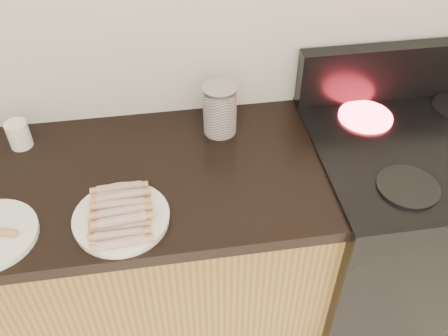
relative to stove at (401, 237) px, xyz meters
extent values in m
cube|color=black|center=(0.00, 0.00, -0.01)|extent=(0.76, 0.65, 0.90)
cube|color=black|center=(0.00, 0.00, 0.45)|extent=(0.76, 0.65, 0.01)
cube|color=black|center=(0.00, 0.28, 0.55)|extent=(0.76, 0.06, 0.20)
cylinder|color=black|center=(-0.17, -0.17, 0.46)|extent=(0.18, 0.18, 0.01)
cylinder|color=#FF1E2D|center=(-0.17, 0.17, 0.46)|extent=(0.18, 0.18, 0.01)
cylinder|color=silver|center=(-0.99, -0.16, 0.45)|extent=(0.27, 0.27, 0.02)
cylinder|color=maroon|center=(-0.99, -0.26, 0.47)|extent=(0.12, 0.03, 0.03)
cylinder|color=maroon|center=(-0.99, -0.23, 0.47)|extent=(0.12, 0.03, 0.03)
cylinder|color=maroon|center=(-0.99, -0.20, 0.47)|extent=(0.12, 0.03, 0.03)
cylinder|color=maroon|center=(-0.99, -0.18, 0.47)|extent=(0.12, 0.03, 0.03)
cylinder|color=maroon|center=(-0.99, -0.15, 0.47)|extent=(0.12, 0.03, 0.03)
cylinder|color=maroon|center=(-0.99, -0.12, 0.47)|extent=(0.12, 0.03, 0.03)
cylinder|color=maroon|center=(-0.99, -0.09, 0.47)|extent=(0.12, 0.03, 0.03)
cylinder|color=maroon|center=(-0.99, -0.06, 0.47)|extent=(0.12, 0.03, 0.03)
cylinder|color=maroon|center=(-0.99, -0.20, 0.50)|extent=(0.12, 0.03, 0.03)
cylinder|color=maroon|center=(-0.99, -0.18, 0.50)|extent=(0.12, 0.03, 0.03)
cylinder|color=maroon|center=(-0.99, -0.15, 0.50)|extent=(0.12, 0.03, 0.03)
cylinder|color=maroon|center=(-0.99, -0.12, 0.50)|extent=(0.12, 0.03, 0.03)
cylinder|color=white|center=(-0.66, 0.19, 0.52)|extent=(0.11, 0.11, 0.16)
cylinder|color=silver|center=(-0.66, 0.19, 0.61)|extent=(0.11, 0.11, 0.01)
cylinder|color=white|center=(-1.30, 0.21, 0.49)|extent=(0.09, 0.09, 0.09)
camera|label=1|loc=(-0.85, -1.09, 1.47)|focal=40.00mm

